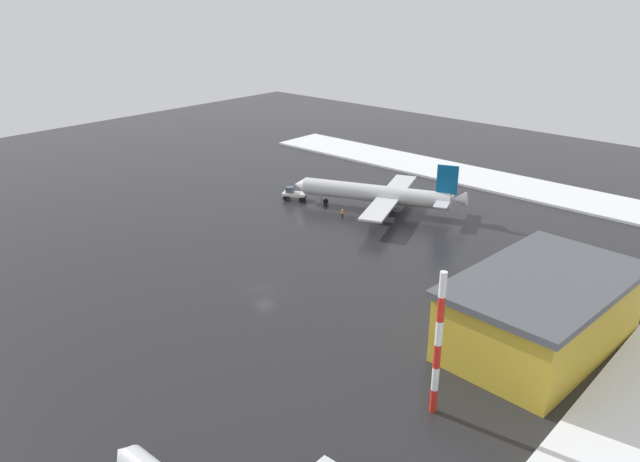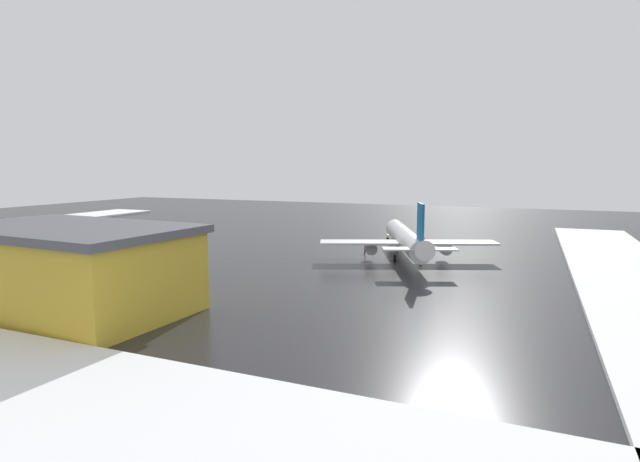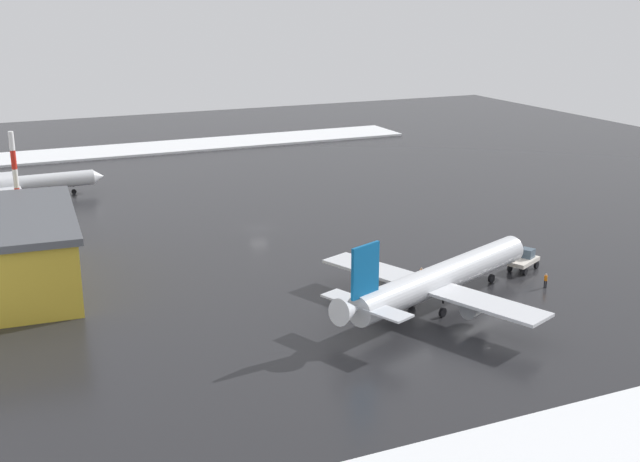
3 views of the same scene
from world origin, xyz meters
name	(u,v)px [view 1 (image 1 of 3)]	position (x,y,z in m)	size (l,w,h in m)	color
ground_plane	(264,289)	(0.00, 0.00, 0.00)	(240.00, 240.00, 0.00)	#232326
snow_bank_right	(494,181)	(67.00, 0.00, 0.24)	(14.00, 116.00, 0.48)	white
airplane_parked_starboard	(380,194)	(36.48, 7.56, 3.25)	(26.85, 31.72, 9.84)	silver
pushback_tug	(293,193)	(30.33, 23.84, 1.28)	(4.04, 5.10, 2.50)	silver
ground_crew_near_tug	(342,213)	(28.83, 10.03, 0.97)	(0.36, 0.36, 1.71)	black
ground_crew_mid_apron	(321,189)	(36.49, 22.07, 0.97)	(0.36, 0.36, 1.71)	black
antenna_mast	(438,345)	(-7.00, -31.79, 7.62)	(0.70, 0.70, 15.25)	red
cargo_hangar	(542,311)	(11.63, -34.23, 4.44)	(25.90, 16.56, 8.80)	gold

